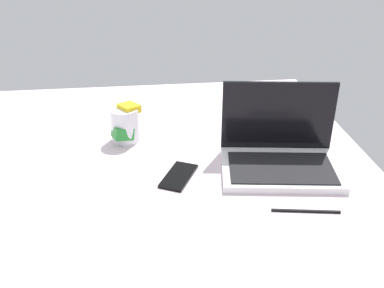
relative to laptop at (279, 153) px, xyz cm
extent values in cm
cube|color=silver|center=(-61.10, 1.37, -13.41)|extent=(180.00, 140.00, 18.00)
cube|color=silver|center=(-0.42, -3.01, -3.41)|extent=(35.87, 27.35, 2.00)
cube|color=black|center=(-0.63, -4.50, -2.21)|extent=(31.07, 20.85, 0.40)
cube|color=black|center=(1.10, 7.88, 8.09)|extent=(32.82, 5.56, 21.00)
cylinder|color=silver|center=(-44.29, 21.82, 1.09)|extent=(9.00, 9.00, 11.00)
cube|color=#268C33|center=(-45.12, 19.59, -0.47)|extent=(7.85, 7.28, 5.15)
cube|color=yellow|center=(-43.42, 21.47, 3.02)|extent=(7.44, 7.11, 5.49)
cube|color=yellow|center=(-42.68, 22.41, 6.50)|extent=(7.95, 8.02, 2.85)
cube|color=black|center=(-29.36, -2.66, -4.01)|extent=(12.29, 15.56, 0.80)
cube|color=black|center=(0.47, -22.34, -4.11)|extent=(16.86, 3.41, 0.60)
camera|label=1|loc=(-37.84, -107.16, 62.19)|focal=41.43mm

